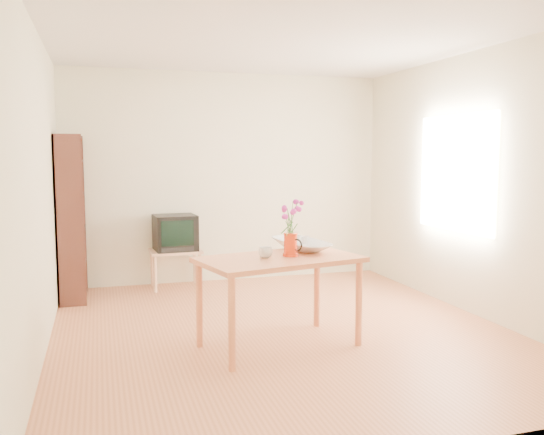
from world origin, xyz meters
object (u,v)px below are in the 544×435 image
object	(u,v)px
pitcher	(291,246)
table	(279,268)
mug	(266,253)
television	(175,232)
bowl	(301,223)

from	to	relation	value
pitcher	table	bearing A→B (deg)	161.16
table	mug	bearing A→B (deg)	166.79
pitcher	television	size ratio (longest dim) A/B	0.39
bowl	television	distance (m)	2.25
table	television	xyz separation A→B (m)	(-0.55, 2.39, 0.01)
mug	bowl	xyz separation A→B (m)	(0.42, 0.33, 0.19)
mug	television	size ratio (longest dim) A/B	0.22
pitcher	mug	size ratio (longest dim) A/B	1.72
pitcher	television	bearing A→B (deg)	73.25
pitcher	bowl	xyz separation A→B (m)	(0.20, 0.30, 0.15)
table	bowl	world-z (taller)	bowl
bowl	table	bearing A→B (deg)	-132.76
mug	television	xyz separation A→B (m)	(-0.43, 2.39, -0.12)
pitcher	bowl	world-z (taller)	bowl
table	mug	size ratio (longest dim) A/B	12.56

